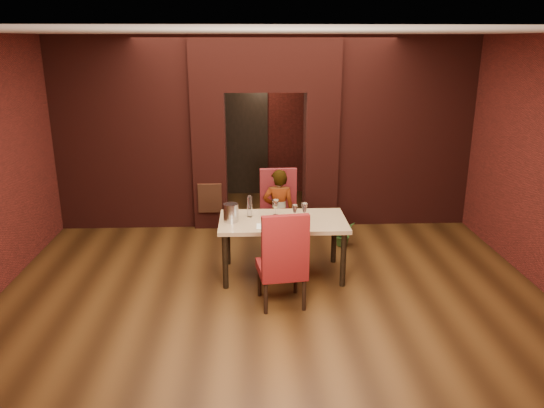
{
  "coord_description": "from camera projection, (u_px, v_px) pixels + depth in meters",
  "views": [
    {
      "loc": [
        -0.28,
        -6.91,
        3.13
      ],
      "look_at": [
        0.03,
        0.0,
        0.97
      ],
      "focal_mm": 35.0,
      "sensor_mm": 36.0,
      "label": 1
    }
  ],
  "objects": [
    {
      "name": "wing_wall_right",
      "position": [
        403.0,
        132.0,
        9.07
      ],
      "size": [
        2.28,
        0.35,
        3.2
      ],
      "primitive_type": "cube",
      "color": "maroon",
      "rests_on": "ground"
    },
    {
      "name": "pillar_right",
      "position": [
        320.0,
        159.0,
        9.14
      ],
      "size": [
        0.55,
        0.55,
        2.3
      ],
      "primitive_type": "cube",
      "color": "maroon",
      "rests_on": "ground"
    },
    {
      "name": "wall_left",
      "position": [
        2.0,
        161.0,
        6.91
      ],
      "size": [
        0.04,
        8.0,
        3.2
      ],
      "primitive_type": "cube",
      "color": "maroon",
      "rests_on": "ground"
    },
    {
      "name": "ceiling",
      "position": [
        270.0,
        33.0,
        6.58
      ],
      "size": [
        7.0,
        8.0,
        0.04
      ],
      "primitive_type": "cube",
      "color": "silver",
      "rests_on": "ground"
    },
    {
      "name": "person_seated",
      "position": [
        279.0,
        212.0,
        7.94
      ],
      "size": [
        0.49,
        0.34,
        1.31
      ],
      "primitive_type": "imported",
      "rotation": [
        0.0,
        0.0,
        3.09
      ],
      "color": "silver",
      "rests_on": "ground"
    },
    {
      "name": "wine_glass_a",
      "position": [
        275.0,
        208.0,
        7.28
      ],
      "size": [
        0.09,
        0.09,
        0.22
      ],
      "primitive_type": null,
      "color": "silver",
      "rests_on": "dining_table"
    },
    {
      "name": "wing_wall_left",
      "position": [
        124.0,
        134.0,
        8.87
      ],
      "size": [
        2.28,
        0.35,
        3.2
      ],
      "primitive_type": "cube",
      "color": "maroon",
      "rests_on": "ground"
    },
    {
      "name": "floor",
      "position": [
        270.0,
        269.0,
        7.54
      ],
      "size": [
        8.0,
        8.0,
        0.0
      ],
      "primitive_type": "plane",
      "color": "#432710",
      "rests_on": "ground"
    },
    {
      "name": "tasting_sheet",
      "position": [
        268.0,
        226.0,
        6.87
      ],
      "size": [
        0.3,
        0.22,
        0.0
      ],
      "primitive_type": "cube",
      "rotation": [
        0.0,
        0.0,
        -0.04
      ],
      "color": "white",
      "rests_on": "dining_table"
    },
    {
      "name": "lintel",
      "position": [
        265.0,
        63.0,
        8.62
      ],
      "size": [
        2.45,
        0.55,
        0.9
      ],
      "primitive_type": "cube",
      "color": "maroon",
      "rests_on": "ground"
    },
    {
      "name": "chair_near",
      "position": [
        281.0,
        257.0,
        6.39
      ],
      "size": [
        0.62,
        0.62,
        1.22
      ],
      "primitive_type": "cube",
      "rotation": [
        0.0,
        0.0,
        3.28
      ],
      "color": "maroon",
      "rests_on": "ground"
    },
    {
      "name": "water_bottle",
      "position": [
        250.0,
        206.0,
        7.2
      ],
      "size": [
        0.07,
        0.07,
        0.31
      ],
      "primitive_type": "cylinder",
      "color": "silver",
      "rests_on": "dining_table"
    },
    {
      "name": "wall_back",
      "position": [
        262.0,
        117.0,
        10.87
      ],
      "size": [
        7.0,
        0.04,
        3.2
      ],
      "primitive_type": "cube",
      "color": "maroon",
      "rests_on": "ground"
    },
    {
      "name": "wall_front",
      "position": [
        296.0,
        300.0,
        3.24
      ],
      "size": [
        7.0,
        0.04,
        3.2
      ],
      "primitive_type": "cube",
      "color": "maroon",
      "rests_on": "ground"
    },
    {
      "name": "dining_table",
      "position": [
        283.0,
        247.0,
        7.25
      ],
      "size": [
        1.71,
        0.97,
        0.8
      ],
      "primitive_type": "cube",
      "rotation": [
        0.0,
        0.0,
        -0.0
      ],
      "color": "#A27B55",
      "rests_on": "ground"
    },
    {
      "name": "wine_glass_b",
      "position": [
        295.0,
        212.0,
        7.13
      ],
      "size": [
        0.08,
        0.08,
        0.2
      ],
      "primitive_type": null,
      "color": "silver",
      "rests_on": "dining_table"
    },
    {
      "name": "wine_bucket",
      "position": [
        231.0,
        213.0,
        7.02
      ],
      "size": [
        0.2,
        0.2,
        0.24
      ],
      "primitive_type": "cylinder",
      "color": "#B3B3BB",
      "rests_on": "dining_table"
    },
    {
      "name": "wall_right",
      "position": [
        527.0,
        156.0,
        7.21
      ],
      "size": [
        0.04,
        8.0,
        3.2
      ],
      "primitive_type": "cube",
      "color": "maroon",
      "rests_on": "ground"
    },
    {
      "name": "pillar_left",
      "position": [
        210.0,
        160.0,
        9.06
      ],
      "size": [
        0.55,
        0.55,
        2.3
      ],
      "primitive_type": "cube",
      "color": "maroon",
      "rests_on": "ground"
    },
    {
      "name": "chair_far",
      "position": [
        280.0,
        212.0,
        8.02
      ],
      "size": [
        0.59,
        0.59,
        1.24
      ],
      "primitive_type": "cube",
      "rotation": [
        0.0,
        0.0,
        0.04
      ],
      "color": "maroon",
      "rests_on": "ground"
    },
    {
      "name": "wine_glass_c",
      "position": [
        304.0,
        211.0,
        7.1
      ],
      "size": [
        0.09,
        0.09,
        0.23
      ],
      "primitive_type": null,
      "color": "white",
      "rests_on": "dining_table"
    },
    {
      "name": "vent_panel",
      "position": [
        210.0,
        198.0,
        8.96
      ],
      "size": [
        0.4,
        0.03,
        0.5
      ],
      "primitive_type": "cube",
      "color": "#A1512E",
      "rests_on": "ground"
    },
    {
      "name": "potted_plant",
      "position": [
        343.0,
        234.0,
        8.34
      ],
      "size": [
        0.45,
        0.45,
        0.38
      ],
      "primitive_type": "imported",
      "rotation": [
        0.0,
        0.0,
        0.75
      ],
      "color": "#305A22",
      "rests_on": "ground"
    },
    {
      "name": "rear_door",
      "position": [
        243.0,
        144.0,
        10.96
      ],
      "size": [
        0.9,
        0.08,
        2.1
      ],
      "primitive_type": "cube",
      "color": "black",
      "rests_on": "ground"
    },
    {
      "name": "rear_door_frame",
      "position": [
        243.0,
        144.0,
        10.93
      ],
      "size": [
        1.02,
        0.04,
        2.22
      ],
      "primitive_type": "cube",
      "color": "black",
      "rests_on": "ground"
    }
  ]
}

